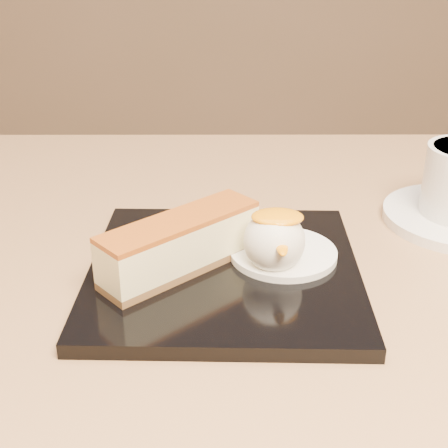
{
  "coord_description": "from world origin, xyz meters",
  "views": [
    {
      "loc": [
        -0.06,
        -0.43,
        0.99
      ],
      "look_at": [
        -0.06,
        0.04,
        0.76
      ],
      "focal_mm": 50.0,
      "sensor_mm": 36.0,
      "label": 1
    }
  ],
  "objects_px": {
    "cheesecake": "(180,244)",
    "ice_cream_scoop": "(274,241)",
    "table": "(288,432)",
    "dessert_plate": "(224,272)"
  },
  "relations": [
    {
      "from": "cheesecake",
      "to": "ice_cream_scoop",
      "type": "relative_size",
      "value": 2.59
    },
    {
      "from": "table",
      "to": "dessert_plate",
      "type": "relative_size",
      "value": 3.64
    },
    {
      "from": "cheesecake",
      "to": "ice_cream_scoop",
      "type": "bearing_deg",
      "value": -41.96
    },
    {
      "from": "table",
      "to": "ice_cream_scoop",
      "type": "distance_m",
      "value": 0.19
    },
    {
      "from": "table",
      "to": "dessert_plate",
      "type": "distance_m",
      "value": 0.17
    },
    {
      "from": "ice_cream_scoop",
      "to": "table",
      "type": "bearing_deg",
      "value": -30.84
    },
    {
      "from": "table",
      "to": "dessert_plate",
      "type": "bearing_deg",
      "value": 164.62
    },
    {
      "from": "dessert_plate",
      "to": "ice_cream_scoop",
      "type": "xyz_separation_m",
      "value": [
        0.04,
        -0.0,
        0.03
      ]
    },
    {
      "from": "ice_cream_scoop",
      "to": "cheesecake",
      "type": "bearing_deg",
      "value": -180.0
    },
    {
      "from": "dessert_plate",
      "to": "cheesecake",
      "type": "height_order",
      "value": "cheesecake"
    }
  ]
}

